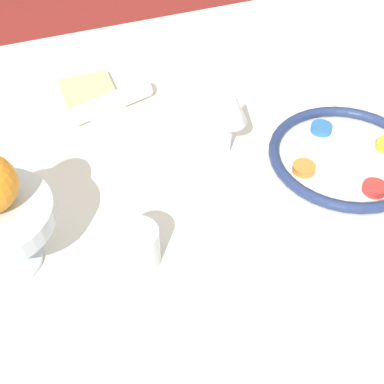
{
  "coord_description": "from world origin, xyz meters",
  "views": [
    {
      "loc": [
        0.29,
        0.72,
        1.4
      ],
      "look_at": [
        0.06,
        0.13,
        0.76
      ],
      "focal_mm": 50.0,
      "sensor_mm": 36.0,
      "label": 1
    }
  ],
  "objects_px": {
    "seder_plate": "(346,157)",
    "cup_near": "(138,246)",
    "wine_glass": "(231,109)",
    "bread_plate": "(89,93)",
    "napkin_roll": "(112,102)"
  },
  "relations": [
    {
      "from": "seder_plate",
      "to": "cup_near",
      "type": "relative_size",
      "value": 4.23
    },
    {
      "from": "wine_glass",
      "to": "cup_near",
      "type": "xyz_separation_m",
      "value": [
        0.24,
        0.19,
        -0.07
      ]
    },
    {
      "from": "cup_near",
      "to": "seder_plate",
      "type": "bearing_deg",
      "value": -169.5
    },
    {
      "from": "wine_glass",
      "to": "seder_plate",
      "type": "bearing_deg",
      "value": 151.18
    },
    {
      "from": "bread_plate",
      "to": "cup_near",
      "type": "distance_m",
      "value": 0.47
    },
    {
      "from": "napkin_roll",
      "to": "cup_near",
      "type": "distance_m",
      "value": 0.41
    },
    {
      "from": "seder_plate",
      "to": "napkin_roll",
      "type": "distance_m",
      "value": 0.49
    },
    {
      "from": "cup_near",
      "to": "bread_plate",
      "type": "bearing_deg",
      "value": -93.57
    },
    {
      "from": "wine_glass",
      "to": "cup_near",
      "type": "distance_m",
      "value": 0.31
    },
    {
      "from": "napkin_roll",
      "to": "wine_glass",
      "type": "bearing_deg",
      "value": 128.41
    },
    {
      "from": "wine_glass",
      "to": "bread_plate",
      "type": "relative_size",
      "value": 0.79
    },
    {
      "from": "bread_plate",
      "to": "cup_near",
      "type": "xyz_separation_m",
      "value": [
        0.03,
        0.47,
        0.03
      ]
    },
    {
      "from": "wine_glass",
      "to": "bread_plate",
      "type": "distance_m",
      "value": 0.36
    },
    {
      "from": "bread_plate",
      "to": "napkin_roll",
      "type": "height_order",
      "value": "napkin_roll"
    },
    {
      "from": "seder_plate",
      "to": "bread_plate",
      "type": "relative_size",
      "value": 1.55
    }
  ]
}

